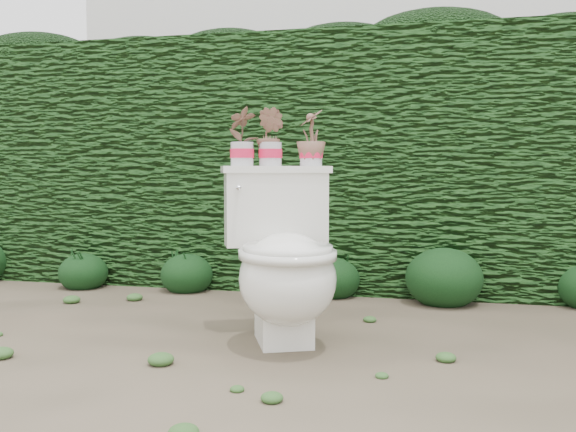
% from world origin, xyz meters
% --- Properties ---
extents(ground, '(60.00, 60.00, 0.00)m').
position_xyz_m(ground, '(0.00, 0.00, 0.00)').
color(ground, '#73644F').
rests_on(ground, ground).
extents(hedge, '(8.00, 1.00, 1.60)m').
position_xyz_m(hedge, '(0.00, 1.60, 0.80)').
color(hedge, '#27591D').
rests_on(hedge, ground).
extents(house_wall, '(8.00, 3.50, 4.00)m').
position_xyz_m(house_wall, '(0.60, 6.00, 2.00)').
color(house_wall, silver).
rests_on(house_wall, ground).
extents(toilet, '(0.69, 0.80, 0.78)m').
position_xyz_m(toilet, '(0.07, -0.02, 0.36)').
color(toilet, white).
rests_on(toilet, ground).
extents(potted_plant_left, '(0.15, 0.16, 0.26)m').
position_xyz_m(potted_plant_left, '(-0.17, 0.14, 0.90)').
color(potted_plant_left, '#356C21').
rests_on(potted_plant_left, toilet).
extents(potted_plant_center, '(0.18, 0.16, 0.25)m').
position_xyz_m(potted_plant_center, '(-0.05, 0.19, 0.90)').
color(potted_plant_center, '#356C21').
rests_on(potted_plant_center, toilet).
extents(potted_plant_right, '(0.19, 0.19, 0.25)m').
position_xyz_m(potted_plant_right, '(0.13, 0.27, 0.90)').
color(potted_plant_right, '#356C21').
rests_on(potted_plant_right, toilet).
extents(liriope_clump_1, '(0.31, 0.31, 0.25)m').
position_xyz_m(liriope_clump_1, '(-1.52, 1.00, 0.13)').
color(liriope_clump_1, '#153B14').
rests_on(liriope_clump_1, ground).
extents(liriope_clump_2, '(0.33, 0.33, 0.26)m').
position_xyz_m(liriope_clump_2, '(-0.83, 1.05, 0.13)').
color(liriope_clump_2, '#153B14').
rests_on(liriope_clump_2, ground).
extents(liriope_clump_3, '(0.33, 0.33, 0.26)m').
position_xyz_m(liriope_clump_3, '(0.09, 1.09, 0.13)').
color(liriope_clump_3, '#153B14').
rests_on(liriope_clump_3, ground).
extents(liriope_clump_4, '(0.44, 0.44, 0.35)m').
position_xyz_m(liriope_clump_4, '(0.75, 1.02, 0.17)').
color(liriope_clump_4, '#153B14').
rests_on(liriope_clump_4, ground).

